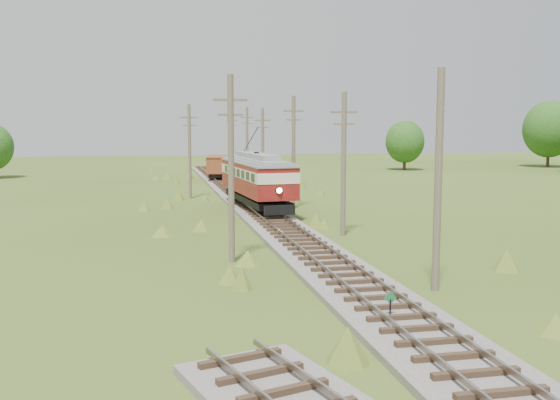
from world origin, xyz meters
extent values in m
plane|color=#384F17|center=(0.00, 0.00, 0.00)|extent=(260.00, 260.00, 0.00)
cube|color=#605B54|center=(0.00, 34.00, 0.12)|extent=(3.60, 96.00, 0.25)
cube|color=#726659|center=(-0.72, 34.00, 0.48)|extent=(0.08, 96.00, 0.17)
cube|color=#726659|center=(0.72, 34.00, 0.48)|extent=(0.08, 96.00, 0.17)
cube|color=#2D2116|center=(0.00, 34.00, 0.33)|extent=(2.40, 96.00, 0.16)
cylinder|color=black|center=(-0.20, 1.50, 0.40)|extent=(0.06, 0.06, 0.80)
cube|color=#186F36|center=(-0.20, 1.50, 0.85)|extent=(0.45, 0.03, 0.45)
cube|color=black|center=(0.00, 29.86, 1.04)|extent=(3.41, 11.92, 0.48)
cube|color=maroon|center=(0.00, 29.86, 2.10)|extent=(3.93, 12.97, 1.17)
cube|color=beige|center=(0.00, 29.86, 3.06)|extent=(3.96, 13.04, 0.75)
cube|color=black|center=(0.00, 29.86, 3.06)|extent=(3.95, 12.47, 0.59)
cube|color=maroon|center=(0.00, 29.86, 3.60)|extent=(3.93, 12.97, 0.32)
cube|color=gray|center=(0.00, 29.86, 3.95)|extent=(4.00, 13.10, 0.40)
cube|color=gray|center=(0.00, 29.86, 4.31)|extent=(2.06, 9.66, 0.43)
sphere|color=#FFF2BF|center=(0.48, 23.40, 2.26)|extent=(0.38, 0.38, 0.38)
cylinder|color=black|center=(-0.14, 31.77, 5.51)|extent=(0.43, 4.95, 2.05)
cylinder|color=black|center=(-0.44, 24.98, 0.99)|extent=(0.19, 0.86, 0.85)
cylinder|color=black|center=(1.16, 25.10, 0.99)|extent=(0.19, 0.86, 0.85)
cylinder|color=black|center=(-1.16, 34.62, 0.99)|extent=(0.19, 0.86, 0.85)
cylinder|color=black|center=(0.44, 34.74, 0.99)|extent=(0.19, 0.86, 0.85)
cube|color=black|center=(0.00, 58.08, 0.88)|extent=(2.97, 6.88, 0.46)
cube|color=brown|center=(0.00, 58.08, 2.04)|extent=(3.56, 7.69, 1.85)
cube|color=brown|center=(0.00, 58.08, 3.01)|extent=(3.63, 7.84, 0.11)
cylinder|color=black|center=(-1.04, 56.00, 0.93)|extent=(0.23, 0.75, 0.74)
cylinder|color=black|center=(0.33, 55.78, 0.93)|extent=(0.23, 0.75, 0.74)
cylinder|color=black|center=(-0.33, 60.38, 0.93)|extent=(0.23, 0.75, 0.74)
cylinder|color=black|center=(1.04, 60.16, 0.93)|extent=(0.23, 0.75, 0.74)
cone|color=gray|center=(4.61, 50.07, 0.53)|extent=(2.81, 2.81, 1.05)
cone|color=gray|center=(5.31, 49.19, 0.31)|extent=(1.58, 1.58, 0.61)
cylinder|color=brown|center=(3.10, 5.00, 4.40)|extent=(0.30, 0.30, 8.80)
cylinder|color=brown|center=(3.30, 18.00, 4.30)|extent=(0.30, 0.30, 8.60)
cube|color=brown|center=(3.30, 18.00, 7.40)|extent=(1.60, 0.12, 0.12)
cube|color=brown|center=(3.30, 18.00, 6.70)|extent=(1.20, 0.10, 0.10)
cylinder|color=brown|center=(3.20, 31.00, 4.50)|extent=(0.30, 0.30, 9.00)
cube|color=brown|center=(3.20, 31.00, 7.80)|extent=(1.60, 0.12, 0.12)
cube|color=brown|center=(3.20, 31.00, 7.10)|extent=(1.20, 0.10, 0.10)
cylinder|color=brown|center=(3.00, 44.00, 4.20)|extent=(0.30, 0.30, 8.40)
cube|color=brown|center=(3.00, 44.00, 7.20)|extent=(1.60, 0.12, 0.12)
cube|color=brown|center=(3.00, 44.00, 6.50)|extent=(1.20, 0.10, 0.10)
cylinder|color=brown|center=(3.40, 57.00, 4.45)|extent=(0.30, 0.30, 8.90)
cube|color=brown|center=(3.40, 57.00, 7.70)|extent=(1.60, 0.12, 0.12)
cube|color=brown|center=(3.40, 57.00, 7.00)|extent=(1.20, 0.10, 0.10)
cylinder|color=brown|center=(3.20, 70.00, 4.35)|extent=(0.30, 0.30, 8.70)
cube|color=brown|center=(3.20, 70.00, 7.50)|extent=(1.60, 0.12, 0.12)
cube|color=brown|center=(3.20, 70.00, 6.80)|extent=(1.20, 0.10, 0.10)
cylinder|color=brown|center=(-4.20, 12.00, 4.50)|extent=(0.30, 0.30, 9.00)
cube|color=brown|center=(-4.20, 12.00, 7.80)|extent=(1.60, 0.12, 0.12)
cube|color=brown|center=(-4.20, 12.00, 7.10)|extent=(1.20, 0.10, 0.10)
cylinder|color=brown|center=(-4.50, 40.00, 4.30)|extent=(0.30, 0.30, 8.60)
cube|color=brown|center=(-4.50, 40.00, 7.40)|extent=(1.60, 0.12, 0.12)
cube|color=brown|center=(-4.50, 40.00, 6.70)|extent=(1.20, 0.10, 0.10)
cylinder|color=#38281C|center=(56.00, 74.00, 1.80)|extent=(0.50, 0.50, 3.60)
ellipsoid|color=#1E4615|center=(56.00, 74.00, 6.20)|extent=(8.40, 8.40, 9.24)
cylinder|color=#38281C|center=(30.00, 72.00, 1.26)|extent=(0.50, 0.50, 2.52)
ellipsoid|color=#1E4615|center=(30.00, 72.00, 4.34)|extent=(5.88, 5.88, 6.47)
camera|label=1|loc=(-7.90, -17.63, 6.51)|focal=40.00mm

